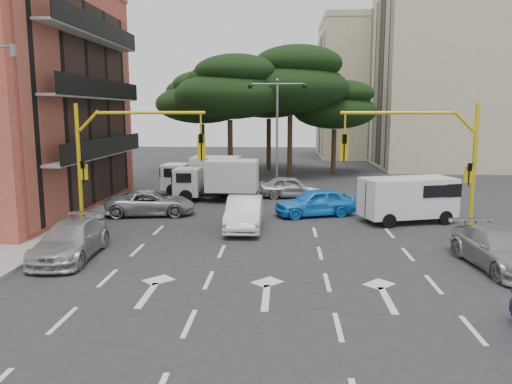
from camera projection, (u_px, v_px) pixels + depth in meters
The scene contains 21 objects.
ground at pixel (270, 252), 20.26m from camera, with size 120.00×120.00×0.00m, color #28282B.
median_strip at pixel (277, 189), 36.01m from camera, with size 1.40×6.00×0.15m, color gray.
apartment_beige_near at pixel (482, 73), 49.18m from camera, with size 20.20×12.15×18.70m.
apartment_beige_far at pixel (386, 89), 61.55m from camera, with size 16.20×12.15×16.70m.
pine_left_near at pixel (230, 87), 40.89m from camera, with size 9.15×9.15×10.23m.
pine_center at pixel (291, 80), 42.47m from camera, with size 9.98×9.98×11.16m.
pine_left_far at pixel (202, 97), 45.12m from camera, with size 8.32×8.32×9.30m.
pine_right at pixel (335, 105), 44.56m from camera, with size 7.49×7.49×8.37m.
pine_back at pixel (269, 91), 47.62m from camera, with size 9.15×9.15×10.23m.
signal_mast_right at pixel (432, 154), 21.22m from camera, with size 5.79×0.37×6.00m.
signal_mast_left at pixel (118, 152), 21.98m from camera, with size 5.79×0.37×6.00m.
street_lamp_center at pixel (277, 115), 35.15m from camera, with size 4.16×0.36×7.77m.
car_white_hatch at pixel (244, 213), 24.16m from camera, with size 1.65×4.74×1.56m, color silver.
car_blue_compact at pixel (315, 202), 27.21m from camera, with size 1.78×4.42×1.51m, color #1C85E8.
car_silver_wagon at pixel (71, 240), 19.40m from camera, with size 1.99×4.89×1.42m, color #A4A8AC.
car_silver_cross_a at pixel (151, 203), 27.43m from camera, with size 2.23×4.84×1.34m, color #93969A.
car_silver_cross_b at pixel (291, 187), 32.90m from camera, with size 1.69×4.20×1.43m, color #A2A3AA.
car_silver_parked at pixel (499, 249), 18.11m from camera, with size 1.98×4.87×1.41m, color #94979B.
van_white at pixel (408, 200), 25.60m from camera, with size 2.12×4.69×2.35m, color white, non-canonical shape.
box_truck_a at pixel (202, 176), 34.13m from camera, with size 2.23×5.32×2.62m, color silver, non-canonical shape.
box_truck_b at pixel (217, 181), 31.59m from camera, with size 2.24×5.34×2.63m, color silver, non-canonical shape.
Camera 1 is at (0.52, -19.60, 5.67)m, focal length 35.00 mm.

